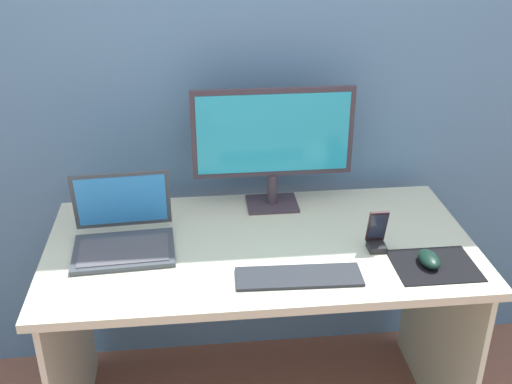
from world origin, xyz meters
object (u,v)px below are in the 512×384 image
keyboard_external (299,277)px  laptop (123,233)px  phone_in_dock (377,236)px  monitor (273,140)px  mouse (429,259)px

keyboard_external → laptop: bearing=157.6°
laptop → phone_in_dock: bearing=-7.2°
monitor → phone_in_dock: size_ratio=4.06×
mouse → phone_in_dock: size_ratio=0.73×
laptop → keyboard_external: size_ratio=0.88×
monitor → mouse: 0.65m
monitor → laptop: size_ratio=1.70×
mouse → laptop: bearing=165.6°
keyboard_external → mouse: mouse is taller
keyboard_external → phone_in_dock: phone_in_dock is taller
phone_in_dock → laptop: bearing=172.8°
monitor → laptop: monitor is taller
keyboard_external → mouse: bearing=6.0°
keyboard_external → mouse: size_ratio=3.71×
mouse → phone_in_dock: phone_in_dock is taller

